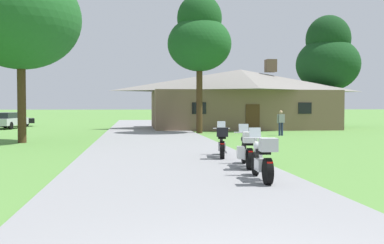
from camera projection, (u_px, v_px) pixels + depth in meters
ground_plane at (156, 142)px, 24.21m from camera, size 500.00×500.00×0.00m
asphalt_driveway at (157, 145)px, 22.23m from camera, size 6.40×80.00×0.06m
motorcycle_white_nearest_to_camera at (263, 159)px, 11.33m from camera, size 0.66×2.08×1.30m
motorcycle_black_second_in_row at (248, 150)px, 13.80m from camera, size 0.87×2.08×1.30m
motorcycle_white_farthest_in_row at (222, 142)px, 16.62m from camera, size 0.80×2.07×1.30m
stone_lodge at (240, 98)px, 39.32m from camera, size 16.08×8.88×6.05m
bystander_gray_shirt_near_lodge at (281, 122)px, 29.71m from camera, size 0.54×0.27×1.67m
tree_by_lodge_front at (199, 37)px, 32.16m from camera, size 4.58×4.58×9.94m
tree_right_of_lodge at (328, 57)px, 43.13m from camera, size 6.05×6.05×10.64m
tree_left_near at (20, 4)px, 23.62m from camera, size 6.30×6.30×11.45m
parked_silver_suv_far_left at (7, 120)px, 38.87m from camera, size 2.51×4.82×1.40m
parked_black_sedan_far_left at (11, 120)px, 43.12m from camera, size 4.52×2.79×1.20m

